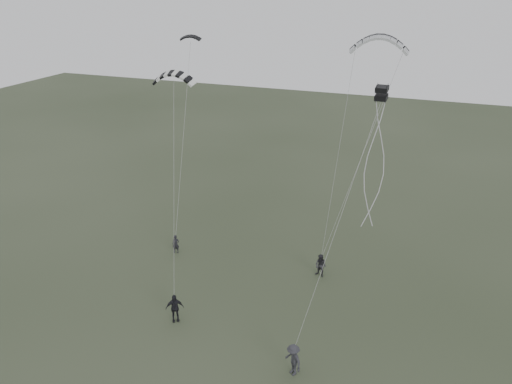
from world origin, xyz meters
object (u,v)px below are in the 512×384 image
(flyer_far, at_px, (293,360))
(kite_dark_small, at_px, (190,36))
(kite_pale_large, at_px, (380,37))
(kite_striped, at_px, (173,73))
(kite_box, at_px, (382,93))
(flyer_right, at_px, (321,266))
(flyer_left, at_px, (176,244))
(flyer_center, at_px, (175,308))

(flyer_far, height_order, kite_dark_small, kite_dark_small)
(kite_dark_small, relative_size, kite_pale_large, 0.41)
(kite_dark_small, distance_m, kite_striped, 8.93)
(flyer_far, distance_m, kite_box, 15.16)
(kite_dark_small, bearing_deg, kite_box, -39.71)
(flyer_right, bearing_deg, flyer_far, -66.41)
(kite_pale_large, xyz_separation_m, kite_box, (1.43, -8.89, -1.88))
(flyer_left, relative_size, kite_dark_small, 0.93)
(kite_pale_large, bearing_deg, kite_box, -86.25)
(flyer_center, height_order, flyer_far, flyer_far)
(kite_dark_small, height_order, kite_striped, kite_dark_small)
(flyer_right, distance_m, kite_dark_small, 20.10)
(kite_dark_small, bearing_deg, kite_pale_large, -10.53)
(flyer_left, bearing_deg, flyer_far, -50.34)
(flyer_left, bearing_deg, kite_pale_large, 8.43)
(flyer_right, height_order, kite_striped, kite_striped)
(kite_striped, bearing_deg, flyer_far, -39.57)
(flyer_left, relative_size, kite_striped, 0.55)
(kite_dark_small, height_order, kite_box, kite_dark_small)
(kite_pale_large, bearing_deg, kite_striped, -149.62)
(kite_striped, bearing_deg, flyer_center, -76.05)
(kite_pale_large, relative_size, kite_box, 5.64)
(kite_dark_small, distance_m, kite_pale_large, 14.40)
(flyer_right, distance_m, kite_striped, 17.03)
(flyer_center, bearing_deg, kite_dark_small, 77.26)
(flyer_center, distance_m, kite_striped, 14.74)
(flyer_right, bearing_deg, kite_dark_small, 176.87)
(flyer_far, height_order, kite_striped, kite_striped)
(flyer_left, height_order, flyer_far, flyer_far)
(flyer_right, bearing_deg, flyer_left, -158.26)
(flyer_center, relative_size, kite_striped, 0.70)
(flyer_far, bearing_deg, flyer_left, -179.35)
(kite_pale_large, xyz_separation_m, kite_striped, (-11.36, -8.18, -1.74))
(flyer_left, distance_m, kite_pale_large, 21.58)
(flyer_left, distance_m, kite_striped, 14.48)
(flyer_left, distance_m, flyer_right, 11.61)
(flyer_far, relative_size, kite_striped, 0.71)
(flyer_left, height_order, kite_box, kite_box)
(flyer_left, xyz_separation_m, flyer_right, (11.59, 0.65, 0.13))
(flyer_center, xyz_separation_m, kite_box, (11.03, 4.14, 13.67))
(flyer_center, relative_size, kite_pale_large, 0.48)
(flyer_left, distance_m, flyer_far, 15.71)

